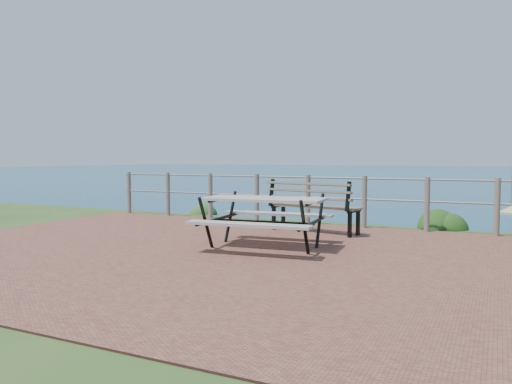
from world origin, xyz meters
TOP-DOWN VIEW (x-y plane):
  - ground at (0.00, 0.00)m, footprint 10.00×7.00m
  - ocean at (0.00, 200.00)m, footprint 1200.00×1200.00m
  - safety_railing at (0.00, 3.35)m, footprint 9.40×0.10m
  - picnic_table at (0.32, 0.57)m, footprint 1.85×1.54m
  - park_bench at (0.48, 2.38)m, footprint 1.74×0.74m
  - shrub_lip_west at (-3.02, 4.15)m, footprint 0.74×0.74m
  - shrub_lip_east at (2.45, 4.16)m, footprint 0.79×0.79m

SIDE VIEW (x-z plane):
  - ground at x=0.00m, z-range -0.06..0.06m
  - ocean at x=0.00m, z-range 0.00..0.00m
  - shrub_lip_west at x=-3.02m, z-range -0.23..0.23m
  - shrub_lip_east at x=2.45m, z-range -0.27..0.27m
  - picnic_table at x=0.32m, z-range 0.11..0.86m
  - safety_railing at x=0.00m, z-range 0.07..1.07m
  - park_bench at x=0.48m, z-range 0.15..1.11m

